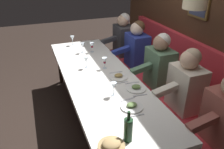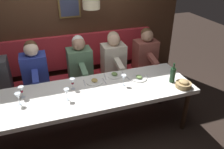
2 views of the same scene
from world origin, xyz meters
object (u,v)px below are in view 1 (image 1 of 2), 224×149
diner_middle (160,63)px  wine_glass_0 (86,60)px  wine_glass_1 (72,39)px  wine_bottle (128,130)px  diner_farthest (123,36)px  wine_glass_3 (82,46)px  dining_table (100,80)px  bread_bowl (111,147)px  diner_far (137,46)px  diner_near (186,82)px  wine_glass_4 (114,86)px  wine_glass_5 (105,61)px  wine_glass_2 (92,45)px

diner_middle → wine_glass_0: bearing=159.6°
wine_glass_1 → wine_bottle: (-0.05, -2.52, -0.00)m
diner_farthest → wine_glass_1: 0.96m
diner_farthest → wine_glass_3: bearing=-157.7°
dining_table → bread_bowl: 1.32m
diner_far → bread_bowl: diner_far is taller
diner_near → wine_glass_3: (-0.89, 1.55, 0.04)m
wine_glass_3 → bread_bowl: bearing=-98.0°
dining_table → diner_middle: (0.88, -0.05, 0.13)m
diner_far → wine_glass_4: bearing=-126.4°
wine_glass_1 → wine_bottle: wine_bottle is taller
wine_glass_1 → wine_glass_5: same height
diner_middle → wine_bottle: size_ratio=2.64×
wine_glass_1 → wine_bottle: bearing=-91.1°
diner_farthest → wine_glass_0: diner_farthest is taller
wine_glass_1 → wine_glass_5: size_ratio=1.00×
wine_bottle → diner_farthest: bearing=67.6°
wine_glass_4 → diner_far: bearing=53.6°
wine_glass_1 → diner_far: bearing=-33.4°
diner_far → wine_glass_0: diner_far is taller
wine_glass_3 → wine_glass_5: size_ratio=1.00×
diner_far → wine_glass_5: bearing=-146.9°
diner_middle → dining_table: bearing=177.1°
wine_glass_4 → wine_glass_5: 0.71m
diner_far → wine_glass_5: (-0.74, -0.48, 0.04)m
diner_farthest → diner_far: bearing=-90.0°
wine_glass_4 → wine_glass_1: bearing=92.8°
wine_glass_5 → bread_bowl: size_ratio=0.75×
diner_middle → bread_bowl: bearing=-134.1°
diner_middle → wine_glass_4: diner_middle is taller
wine_glass_1 → bread_bowl: bearing=-95.0°
dining_table → wine_glass_5: 0.30m
diner_middle → wine_glass_5: diner_middle is taller
diner_far → wine_glass_2: (-0.73, 0.18, 0.04)m
wine_glass_0 → wine_glass_5: same height
diner_farthest → wine_glass_5: bearing=-125.0°
diner_far → wine_glass_2: diner_far is taller
diner_far → wine_bottle: 2.14m
diner_far → wine_glass_0: bearing=-159.3°
dining_table → wine_glass_1: bearing=93.5°
bread_bowl → wine_glass_1: bearing=85.0°
wine_glass_2 → wine_glass_5: size_ratio=1.00×
diner_farthest → wine_glass_0: (-0.98, -0.94, 0.04)m
diner_far → wine_glass_0: 1.04m
diner_middle → bread_bowl: diner_middle is taller
diner_far → wine_glass_2: size_ratio=4.82×
diner_near → wine_glass_1: 2.19m
diner_far → bread_bowl: 2.29m
wine_glass_4 → diner_farthest: bearing=63.6°
dining_table → diner_far: diner_far is taller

